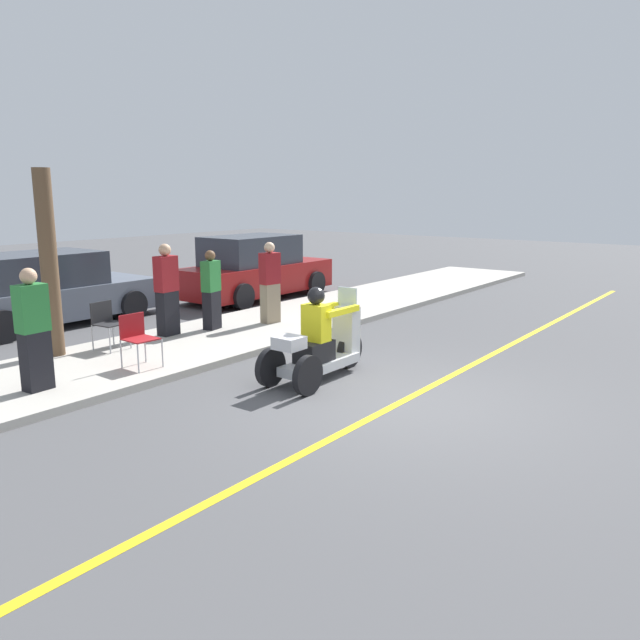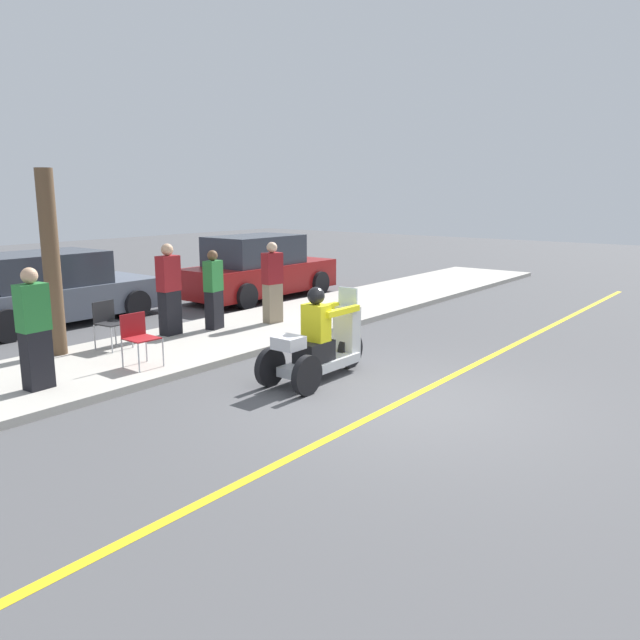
{
  "view_description": "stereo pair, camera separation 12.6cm",
  "coord_description": "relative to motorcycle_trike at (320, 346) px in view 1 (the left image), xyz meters",
  "views": [
    {
      "loc": [
        -7.06,
        -3.97,
        2.78
      ],
      "look_at": [
        0.21,
        1.54,
        0.91
      ],
      "focal_mm": 35.0,
      "sensor_mm": 36.0,
      "label": 1
    },
    {
      "loc": [
        -6.99,
        -4.07,
        2.78
      ],
      "look_at": [
        0.21,
        1.54,
        0.91
      ],
      "focal_mm": 35.0,
      "sensor_mm": 36.0,
      "label": 2
    }
  ],
  "objects": [
    {
      "name": "ground_plane",
      "position": [
        -0.22,
        -1.54,
        -0.51
      ],
      "size": [
        60.0,
        60.0,
        0.0
      ],
      "primitive_type": "plane",
      "color": "#4C4C4F"
    },
    {
      "name": "lane_stripe",
      "position": [
        -0.01,
        -1.54,
        -0.51
      ],
      "size": [
        24.0,
        0.12,
        0.01
      ],
      "color": "gold",
      "rests_on": "ground"
    },
    {
      "name": "sidewalk_strip",
      "position": [
        -0.22,
        3.06,
        -0.45
      ],
      "size": [
        28.0,
        2.8,
        0.12
      ],
      "color": "#B2ADA3",
      "rests_on": "ground"
    },
    {
      "name": "motorcycle_trike",
      "position": [
        0.0,
        0.0,
        0.0
      ],
      "size": [
        2.1,
        0.79,
        1.42
      ],
      "color": "black",
      "rests_on": "ground"
    },
    {
      "name": "spectator_by_tree",
      "position": [
        1.08,
        3.51,
        0.37
      ],
      "size": [
        0.41,
        0.29,
        1.56
      ],
      "color": "black",
      "rests_on": "sidewalk_strip"
    },
    {
      "name": "spectator_far_back",
      "position": [
        2.25,
        3.01,
        0.42
      ],
      "size": [
        0.43,
        0.3,
        1.67
      ],
      "color": "gray",
      "rests_on": "sidewalk_strip"
    },
    {
      "name": "spectator_near_curb",
      "position": [
        -3.07,
        2.54,
        0.42
      ],
      "size": [
        0.41,
        0.26,
        1.68
      ],
      "color": "black",
      "rests_on": "sidewalk_strip"
    },
    {
      "name": "spectator_end_of_line",
      "position": [
        0.21,
        3.78,
        0.45
      ],
      "size": [
        0.42,
        0.27,
        1.73
      ],
      "color": "black",
      "rests_on": "sidewalk_strip"
    },
    {
      "name": "folding_chair_set_back",
      "position": [
        -1.12,
        3.77,
        0.12
      ],
      "size": [
        0.5,
        0.5,
        0.82
      ],
      "color": "#A5A8AD",
      "rests_on": "sidewalk_strip"
    },
    {
      "name": "folding_chair_curbside",
      "position": [
        -1.51,
        2.41,
        0.12
      ],
      "size": [
        0.48,
        0.48,
        0.82
      ],
      "color": "#A5A8AD",
      "rests_on": "sidewalk_strip"
    },
    {
      "name": "parked_car_lot_far",
      "position": [
        4.81,
        5.81,
        0.27
      ],
      "size": [
        4.45,
        1.93,
        1.68
      ],
      "color": "maroon",
      "rests_on": "ground"
    },
    {
      "name": "parked_car_lot_left",
      "position": [
        -0.41,
        7.03,
        0.22
      ],
      "size": [
        4.48,
        2.07,
        1.55
      ],
      "color": "slate",
      "rests_on": "ground"
    },
    {
      "name": "tree_trunk",
      "position": [
        -1.9,
        4.1,
        1.14
      ],
      "size": [
        0.28,
        0.28,
        3.05
      ],
      "color": "brown",
      "rests_on": "sidewalk_strip"
    }
  ]
}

